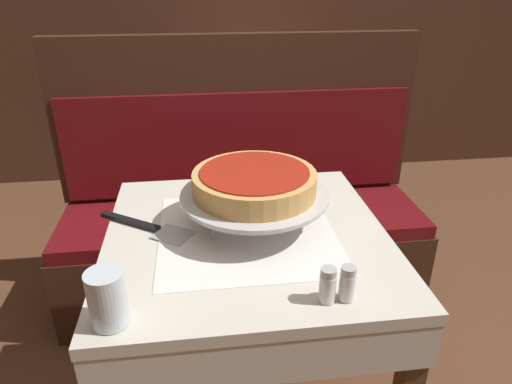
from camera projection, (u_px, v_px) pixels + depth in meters
The scene contains 11 objects.
dining_table_front at pixel (247, 265), 1.24m from camera, with size 0.73×0.73×0.76m.
dining_table_rear at pixel (250, 104), 2.81m from camera, with size 0.77×0.77×0.76m.
booth_bench at pixel (242, 229), 2.06m from camera, with size 1.57×0.48×1.15m.
back_wall_panel at pixel (208, 2), 2.97m from camera, with size 6.00×0.04×2.40m, color #4C2D1E.
pizza_pan_stand at pixel (255, 196), 1.20m from camera, with size 0.39×0.39×0.09m.
deep_dish_pizza at pixel (255, 182), 1.18m from camera, with size 0.32×0.32×0.06m.
pizza_server at pixel (146, 226), 1.22m from camera, with size 0.26×0.20×0.01m.
water_glass_near at pixel (108, 298), 0.87m from camera, with size 0.07×0.07×0.12m.
salt_shaker at pixel (328, 285), 0.93m from camera, with size 0.03×0.03×0.08m.
pepper_shaker at pixel (347, 283), 0.94m from camera, with size 0.03×0.03×0.08m.
condiment_caddy at pixel (233, 79), 2.70m from camera, with size 0.13×0.13×0.16m.
Camera 1 is at (-0.11, -1.02, 1.38)m, focal length 32.00 mm.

